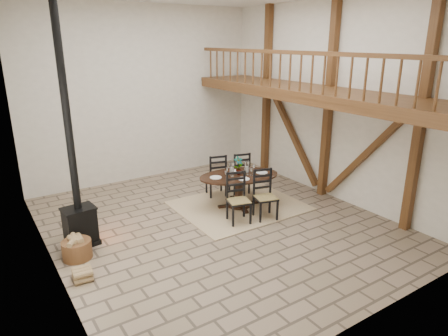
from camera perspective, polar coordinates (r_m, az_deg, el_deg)
ground at (r=9.25m, az=-0.95°, el=-7.93°), size 8.00×8.00×0.00m
room_shell at (r=9.08m, az=5.44°, el=11.40°), size 7.02×8.02×5.01m
rug at (r=10.18m, az=2.13°, el=-5.38°), size 3.00×2.50×0.02m
dining_table at (r=10.01m, az=2.16°, el=-2.99°), size 2.26×2.45×1.29m
wood_stove at (r=8.42m, az=-20.34°, el=-3.42°), size 0.68×0.55×5.00m
log_basket at (r=8.31m, az=-20.27°, el=-10.77°), size 0.56×0.56×0.46m
log_stack at (r=7.64m, az=-19.55°, el=-14.14°), size 0.35×0.36×0.22m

